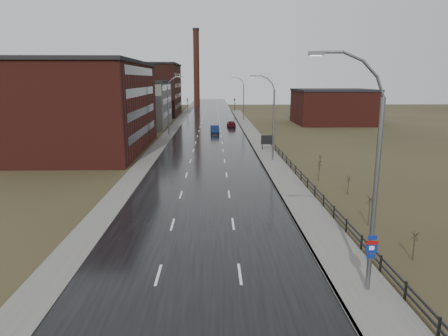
{
  "coord_description": "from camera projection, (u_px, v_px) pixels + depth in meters",
  "views": [
    {
      "loc": [
        0.87,
        -16.67,
        10.8
      ],
      "look_at": [
        1.77,
        18.38,
        3.0
      ],
      "focal_mm": 32.0,
      "sensor_mm": 36.0,
      "label": 1
    }
  ],
  "objects": [
    {
      "name": "road",
      "position": [
        209.0,
        136.0,
        77.13
      ],
      "size": [
        14.0,
        300.0,
        0.06
      ],
      "primitive_type": "cube",
      "color": "black",
      "rests_on": "ground"
    },
    {
      "name": "shrub_f",
      "position": [
        320.0,
        162.0,
        48.33
      ],
      "size": [
        0.46,
        0.48,
        1.9
      ],
      "color": "#382D23",
      "rests_on": "ground"
    },
    {
      "name": "sidewalk_left",
      "position": [
        167.0,
        136.0,
        76.92
      ],
      "size": [
        2.4,
        260.0,
        0.12
      ],
      "primitive_type": "cube",
      "color": "#595651",
      "rests_on": "ground"
    },
    {
      "name": "building_right",
      "position": [
        333.0,
        106.0,
        98.44
      ],
      "size": [
        18.36,
        16.32,
        8.5
      ],
      "color": "#471914",
      "rests_on": "ground"
    },
    {
      "name": "traffic_light_right",
      "position": [
        235.0,
        98.0,
        134.89
      ],
      "size": [
        0.58,
        2.73,
        5.3
      ],
      "color": "black",
      "rests_on": "ground"
    },
    {
      "name": "streetlight_right_mid",
      "position": [
        271.0,
        118.0,
        52.66
      ],
      "size": [
        3.36,
        0.28,
        11.35
      ],
      "color": "slate",
      "rests_on": "ground"
    },
    {
      "name": "shrub_d",
      "position": [
        348.0,
        185.0,
        38.06
      ],
      "size": [
        0.44,
        0.47,
        1.85
      ],
      "color": "#382D23",
      "rests_on": "ground"
    },
    {
      "name": "shrub_b",
      "position": [
        414.0,
        245.0,
        24.24
      ],
      "size": [
        0.44,
        0.46,
        1.82
      ],
      "color": "#382D23",
      "rests_on": "ground"
    },
    {
      "name": "billboard",
      "position": [
        268.0,
        140.0,
        61.07
      ],
      "size": [
        2.02,
        0.17,
        2.45
      ],
      "color": "black",
      "rests_on": "ground"
    },
    {
      "name": "traffic_light_left",
      "position": [
        187.0,
        98.0,
        134.48
      ],
      "size": [
        0.58,
        2.73,
        5.3
      ],
      "color": "black",
      "rests_on": "ground"
    },
    {
      "name": "curb_right",
      "position": [
        261.0,
        162.0,
        52.9
      ],
      "size": [
        0.16,
        180.0,
        0.18
      ],
      "primitive_type": "cube",
      "color": "slate",
      "rests_on": "ground"
    },
    {
      "name": "car_near",
      "position": [
        215.0,
        130.0,
        80.82
      ],
      "size": [
        1.85,
        4.96,
        1.62
      ],
      "primitive_type": "imported",
      "rotation": [
        0.0,
        0.0,
        0.03
      ],
      "color": "#0B183B",
      "rests_on": "ground"
    },
    {
      "name": "warehouse_mid",
      "position": [
        133.0,
        104.0,
        93.1
      ],
      "size": [
        16.32,
        20.4,
        10.5
      ],
      "color": "slate",
      "rests_on": "ground"
    },
    {
      "name": "streetlight_right_far",
      "position": [
        242.0,
        99.0,
        105.36
      ],
      "size": [
        3.36,
        0.28,
        11.35
      ],
      "color": "slate",
      "rests_on": "ground"
    },
    {
      "name": "smokestack",
      "position": [
        196.0,
        67.0,
        161.44
      ],
      "size": [
        2.7,
        2.7,
        30.7
      ],
      "color": "#331611",
      "rests_on": "ground"
    },
    {
      "name": "warehouse_far",
      "position": [
        135.0,
        90.0,
        121.71
      ],
      "size": [
        26.52,
        24.48,
        15.5
      ],
      "color": "#331611",
      "rests_on": "ground"
    },
    {
      "name": "streetlight_main",
      "position": [
        370.0,
        179.0,
        19.43
      ],
      "size": [
        3.91,
        0.29,
        12.11
      ],
      "color": "slate",
      "rests_on": "ground"
    },
    {
      "name": "guardrail",
      "position": [
        317.0,
        192.0,
        36.56
      ],
      "size": [
        0.1,
        53.05,
        1.1
      ],
      "color": "black",
      "rests_on": "ground"
    },
    {
      "name": "streetlight_left",
      "position": [
        170.0,
        105.0,
        77.63
      ],
      "size": [
        3.36,
        0.28,
        11.35
      ],
      "color": "slate",
      "rests_on": "ground"
    },
    {
      "name": "shrub_e",
      "position": [
        319.0,
        170.0,
        43.22
      ],
      "size": [
        0.55,
        0.58,
        2.3
      ],
      "color": "#382D23",
      "rests_on": "ground"
    },
    {
      "name": "warehouse_near",
      "position": [
        70.0,
        107.0,
        60.5
      ],
      "size": [
        22.44,
        28.56,
        13.5
      ],
      "color": "#471914",
      "rests_on": "ground"
    },
    {
      "name": "ground",
      "position": [
        196.0,
        316.0,
        18.59
      ],
      "size": [
        320.0,
        320.0,
        0.0
      ],
      "primitive_type": "plane",
      "color": "#2D2819",
      "rests_on": "ground"
    },
    {
      "name": "shrub_c",
      "position": [
        369.0,
        209.0,
        29.99
      ],
      "size": [
        0.56,
        0.59,
        2.35
      ],
      "color": "#382D23",
      "rests_on": "ground"
    },
    {
      "name": "sidewalk_right",
      "position": [
        272.0,
        162.0,
        52.94
      ],
      "size": [
        3.2,
        180.0,
        0.18
      ],
      "primitive_type": "cube",
      "color": "#595651",
      "rests_on": "ground"
    },
    {
      "name": "car_far",
      "position": [
        231.0,
        124.0,
        91.9
      ],
      "size": [
        2.11,
        4.56,
        1.52
      ],
      "primitive_type": "imported",
      "rotation": [
        0.0,
        0.0,
        3.21
      ],
      "color": "#4D0C14",
      "rests_on": "ground"
    }
  ]
}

